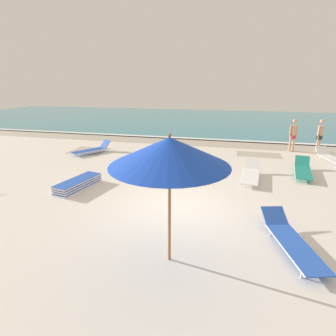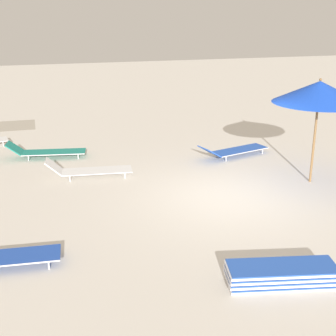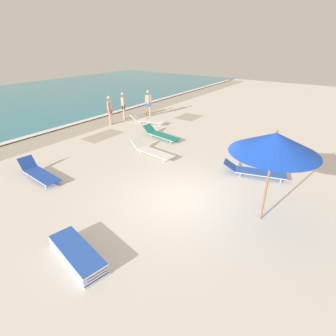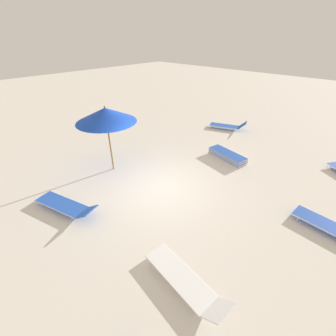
# 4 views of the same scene
# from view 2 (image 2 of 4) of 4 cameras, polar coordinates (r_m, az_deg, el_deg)

# --- Properties ---
(ground_plane) EXTENTS (60.00, 60.00, 0.16)m
(ground_plane) POSITION_cam_2_polar(r_m,az_deg,el_deg) (11.52, 7.69, -3.87)
(ground_plane) COLOR silver
(beach_umbrella) EXTENTS (2.31, 2.31, 2.72)m
(beach_umbrella) POSITION_cam_2_polar(r_m,az_deg,el_deg) (12.33, 17.96, 8.78)
(beach_umbrella) COLOR olive
(beach_umbrella) RESTS_ON ground_plane
(lounger_stack) EXTENTS (0.98, 1.94, 0.32)m
(lounger_stack) POSITION_cam_2_polar(r_m,az_deg,el_deg) (8.19, 13.69, -12.48)
(lounger_stack) COLOR blue
(lounger_stack) RESTS_ON ground_plane
(sun_lounger_beside_umbrella) EXTENTS (0.99, 2.41, 0.52)m
(sun_lounger_beside_umbrella) POSITION_cam_2_polar(r_m,az_deg,el_deg) (14.74, -14.61, 1.98)
(sun_lounger_beside_umbrella) COLOR #1E8475
(sun_lounger_beside_umbrella) RESTS_ON ground_plane
(sun_lounger_mid_beach_solo) EXTENTS (0.87, 2.34, 0.55)m
(sun_lounger_mid_beach_solo) POSITION_cam_2_polar(r_m,az_deg,el_deg) (12.80, -9.65, -0.22)
(sun_lounger_mid_beach_solo) COLOR white
(sun_lounger_mid_beach_solo) RESTS_ON ground_plane
(sun_lounger_mid_beach_pair_b) EXTENTS (1.22, 2.42, 0.47)m
(sun_lounger_mid_beach_pair_b) POSITION_cam_2_polar(r_m,az_deg,el_deg) (14.52, 8.00, 2.15)
(sun_lounger_mid_beach_pair_b) COLOR blue
(sun_lounger_mid_beach_pair_b) RESTS_ON ground_plane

